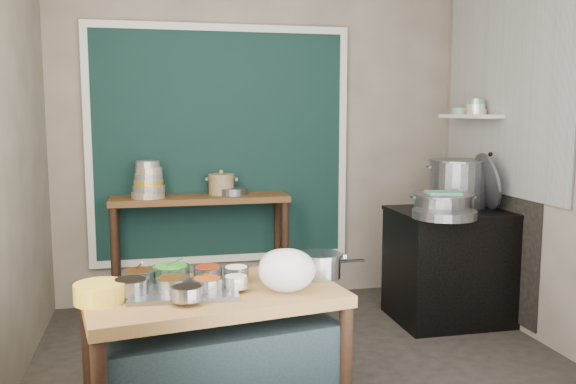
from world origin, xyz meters
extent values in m
cube|color=#302B25|center=(0.00, 0.00, -0.01)|extent=(3.50, 3.00, 0.02)
cube|color=gray|center=(0.00, 1.51, 1.40)|extent=(3.50, 0.02, 2.80)
cube|color=gray|center=(-1.76, 0.00, 1.40)|extent=(0.02, 3.00, 2.80)
cube|color=gray|center=(1.76, 0.00, 1.40)|extent=(0.02, 3.00, 2.80)
cube|color=black|center=(-0.35, 1.47, 1.35)|extent=(2.10, 0.02, 1.90)
cube|color=#B2B2AA|center=(1.74, 0.55, 1.85)|extent=(0.02, 1.70, 1.70)
cube|color=black|center=(1.74, 0.65, 0.70)|extent=(0.01, 1.30, 1.30)
cube|color=beige|center=(1.63, 0.85, 1.60)|extent=(0.22, 0.70, 0.03)
cube|color=olive|center=(-0.65, -0.75, 0.38)|extent=(1.35, 0.92, 0.75)
cube|color=brown|center=(-0.55, 1.28, 0.47)|extent=(1.45, 0.40, 0.95)
cube|color=black|center=(1.35, 0.55, 0.42)|extent=(0.90, 0.68, 0.85)
cube|color=black|center=(1.35, 0.55, 0.86)|extent=(0.92, 0.69, 0.03)
cube|color=gray|center=(-0.80, -0.77, 0.76)|extent=(0.54, 0.40, 0.02)
cylinder|color=gray|center=(-0.66, -0.61, 0.80)|extent=(0.15, 0.15, 0.06)
cylinder|color=gray|center=(-0.85, -0.60, 0.81)|extent=(0.19, 0.19, 0.08)
cylinder|color=gray|center=(-1.01, -0.62, 0.81)|extent=(0.16, 0.16, 0.07)
cylinder|color=gray|center=(-0.69, -0.83, 0.80)|extent=(0.15, 0.15, 0.06)
cylinder|color=silver|center=(-0.54, -0.80, 0.80)|extent=(0.13, 0.13, 0.06)
cylinder|color=gray|center=(-0.52, -0.64, 0.80)|extent=(0.13, 0.13, 0.06)
cylinder|color=gray|center=(-0.85, -0.80, 0.81)|extent=(0.16, 0.16, 0.07)
cylinder|color=gray|center=(-1.05, -0.79, 0.81)|extent=(0.17, 0.17, 0.07)
cylinder|color=gray|center=(-0.79, -0.95, 0.80)|extent=(0.15, 0.15, 0.06)
cylinder|color=yellow|center=(-1.19, -0.83, 0.80)|extent=(0.28, 0.28, 0.09)
ellipsoid|color=white|center=(-0.29, -0.85, 0.86)|extent=(0.35, 0.33, 0.22)
ellipsoid|color=white|center=(-0.28, -0.68, 0.84)|extent=(0.28, 0.26, 0.18)
cylinder|color=tan|center=(-0.96, 1.25, 0.97)|extent=(0.27, 0.27, 0.05)
cylinder|color=gray|center=(-0.96, 1.25, 1.02)|extent=(0.25, 0.25, 0.05)
cylinder|color=gold|center=(-0.96, 1.25, 1.07)|extent=(0.23, 0.23, 0.05)
cylinder|color=gray|center=(-0.96, 1.25, 1.12)|extent=(0.22, 0.22, 0.05)
cylinder|color=tan|center=(-0.96, 1.25, 1.17)|extent=(0.21, 0.21, 0.05)
cylinder|color=gray|center=(-0.96, 1.25, 1.22)|extent=(0.19, 0.19, 0.05)
cylinder|color=gray|center=(-0.91, 1.26, 0.99)|extent=(0.19, 0.19, 0.08)
cylinder|color=gray|center=(-0.28, 1.27, 0.98)|extent=(0.26, 0.26, 0.06)
cylinder|color=gray|center=(1.61, 0.53, 1.10)|extent=(0.17, 0.46, 0.44)
cube|color=#67A78A|center=(1.19, 0.42, 1.04)|extent=(0.27, 0.23, 0.02)
cylinder|color=gray|center=(1.11, 0.23, 0.91)|extent=(0.47, 0.47, 0.06)
cylinder|color=silver|center=(1.63, 0.77, 1.64)|extent=(0.15, 0.15, 0.04)
cylinder|color=silver|center=(1.63, 0.77, 1.68)|extent=(0.14, 0.14, 0.04)
cylinder|color=gray|center=(1.63, 0.77, 1.72)|extent=(0.13, 0.13, 0.04)
cylinder|color=gray|center=(1.63, 1.01, 1.64)|extent=(0.18, 0.18, 0.05)
camera|label=1|loc=(-0.94, -3.72, 1.64)|focal=38.00mm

